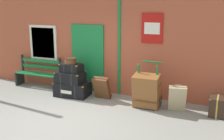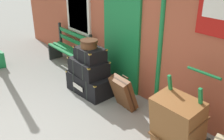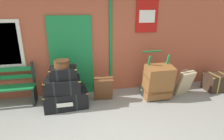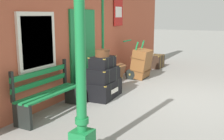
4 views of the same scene
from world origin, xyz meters
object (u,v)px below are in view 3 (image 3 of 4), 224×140
(steamer_trunk_base, at_px, (66,98))
(porters_trolley, at_px, (155,86))
(round_hatbox, at_px, (62,63))
(steamer_trunk_middle, at_px, (63,85))
(steamer_trunk_top, at_px, (63,72))
(large_brown_trunk, at_px, (158,82))
(platform_bench, at_px, (0,88))
(suitcase_umber, at_px, (103,88))
(corner_trunk, at_px, (217,82))
(suitcase_brown, at_px, (184,83))

(steamer_trunk_base, bearing_deg, porters_trolley, 1.78)
(steamer_trunk_base, bearing_deg, round_hatbox, -147.99)
(steamer_trunk_middle, xyz_separation_m, steamer_trunk_top, (0.04, 0.03, 0.29))
(steamer_trunk_middle, bearing_deg, large_brown_trunk, -1.67)
(platform_bench, height_order, steamer_trunk_top, platform_bench)
(round_hatbox, bearing_deg, steamer_trunk_middle, -125.36)
(round_hatbox, relative_size, large_brown_trunk, 0.38)
(steamer_trunk_base, relative_size, steamer_trunk_middle, 1.30)
(steamer_trunk_middle, bearing_deg, porters_trolley, 2.64)
(steamer_trunk_middle, height_order, suitcase_umber, steamer_trunk_middle)
(suitcase_umber, relative_size, corner_trunk, 0.96)
(steamer_trunk_base, xyz_separation_m, corner_trunk, (4.25, 0.05, 0.03))
(large_brown_trunk, bearing_deg, steamer_trunk_middle, 178.33)
(steamer_trunk_top, relative_size, corner_trunk, 0.88)
(steamer_trunk_middle, height_order, large_brown_trunk, large_brown_trunk)
(platform_bench, xyz_separation_m, round_hatbox, (1.51, -0.41, 0.65))
(suitcase_umber, bearing_deg, suitcase_brown, -3.30)
(large_brown_trunk, xyz_separation_m, suitcase_umber, (-1.39, 0.19, -0.13))
(steamer_trunk_base, bearing_deg, large_brown_trunk, -2.62)
(platform_bench, height_order, porters_trolley, porters_trolley)
(suitcase_umber, bearing_deg, platform_bench, 172.97)
(platform_bench, distance_m, steamer_trunk_top, 1.64)
(porters_trolley, xyz_separation_m, suitcase_brown, (0.80, -0.11, 0.08))
(round_hatbox, relative_size, suitcase_brown, 0.50)
(steamer_trunk_top, height_order, suitcase_brown, steamer_trunk_top)
(platform_bench, distance_m, corner_trunk, 5.80)
(steamer_trunk_base, relative_size, porters_trolley, 0.89)
(round_hatbox, distance_m, corner_trunk, 4.36)
(steamer_trunk_base, distance_m, suitcase_brown, 3.13)
(large_brown_trunk, bearing_deg, platform_bench, 172.68)
(steamer_trunk_base, bearing_deg, steamer_trunk_top, -115.15)
(large_brown_trunk, height_order, suitcase_umber, large_brown_trunk)
(steamer_trunk_middle, relative_size, suitcase_umber, 1.21)
(steamer_trunk_middle, height_order, suitcase_brown, steamer_trunk_middle)
(large_brown_trunk, bearing_deg, corner_trunk, 4.63)
(large_brown_trunk, height_order, corner_trunk, large_brown_trunk)
(steamer_trunk_base, bearing_deg, platform_bench, 165.77)
(porters_trolley, bearing_deg, suitcase_brown, -8.05)
(porters_trolley, relative_size, corner_trunk, 1.70)
(large_brown_trunk, bearing_deg, steamer_trunk_base, 177.38)
(steamer_trunk_base, relative_size, corner_trunk, 1.51)
(corner_trunk, bearing_deg, steamer_trunk_middle, -178.84)
(platform_bench, distance_m, suitcase_umber, 2.49)
(platform_bench, bearing_deg, steamer_trunk_top, -14.66)
(platform_bench, bearing_deg, corner_trunk, -3.36)
(steamer_trunk_top, distance_m, large_brown_trunk, 2.36)
(steamer_trunk_base, distance_m, round_hatbox, 0.89)
(steamer_trunk_top, bearing_deg, platform_bench, 165.34)
(steamer_trunk_middle, xyz_separation_m, suitcase_umber, (0.97, 0.12, -0.25))
(suitcase_umber, distance_m, corner_trunk, 3.32)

